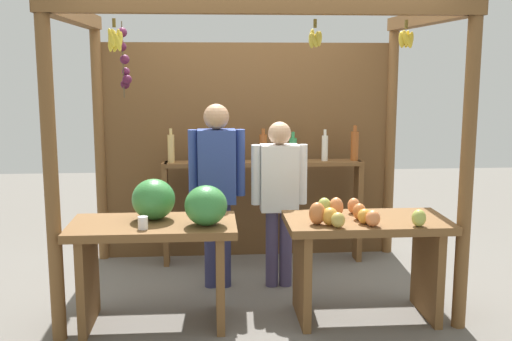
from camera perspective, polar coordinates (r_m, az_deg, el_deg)
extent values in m
plane|color=slate|center=(5.48, -0.15, -10.70)|extent=(12.00, 12.00, 0.00)
cylinder|color=brown|center=(4.38, -18.44, -0.36)|extent=(0.10, 0.10, 2.36)
cylinder|color=brown|center=(4.62, 18.92, 0.11)|extent=(0.10, 0.10, 2.36)
cylinder|color=brown|center=(6.20, -14.28, 2.65)|extent=(0.10, 0.10, 2.36)
cylinder|color=brown|center=(6.37, 12.33, 2.91)|extent=(0.10, 0.10, 2.36)
cube|color=brown|center=(4.22, 0.79, 15.07)|extent=(2.99, 0.12, 0.12)
cube|color=brown|center=(5.25, -16.59, 13.62)|extent=(0.12, 1.97, 0.12)
cube|color=brown|center=(5.45, 15.64, 13.50)|extent=(0.12, 1.97, 0.12)
cube|color=brown|center=(6.15, -0.80, 1.79)|extent=(2.89, 0.04, 2.13)
cylinder|color=brown|center=(4.38, 5.49, 13.38)|extent=(0.02, 0.02, 0.06)
ellipsoid|color=gold|center=(4.38, 5.88, 12.04)|extent=(0.04, 0.07, 0.11)
ellipsoid|color=gold|center=(4.40, 5.59, 11.96)|extent=(0.05, 0.04, 0.11)
ellipsoid|color=gold|center=(4.40, 5.35, 11.83)|extent=(0.08, 0.04, 0.11)
ellipsoid|color=gold|center=(4.38, 5.18, 12.28)|extent=(0.05, 0.07, 0.12)
ellipsoid|color=gold|center=(4.36, 5.13, 11.88)|extent=(0.04, 0.05, 0.11)
ellipsoid|color=gold|center=(4.35, 5.40, 11.90)|extent=(0.07, 0.05, 0.12)
ellipsoid|color=gold|center=(4.35, 5.78, 12.02)|extent=(0.05, 0.05, 0.11)
cylinder|color=brown|center=(4.41, -12.99, 13.16)|extent=(0.02, 0.02, 0.06)
ellipsoid|color=yellow|center=(4.40, -12.54, 11.83)|extent=(0.04, 0.06, 0.14)
ellipsoid|color=yellow|center=(4.42, -12.47, 11.63)|extent=(0.06, 0.07, 0.14)
ellipsoid|color=yellow|center=(4.44, -12.74, 11.40)|extent=(0.08, 0.05, 0.14)
ellipsoid|color=yellow|center=(4.45, -13.19, 11.73)|extent=(0.08, 0.06, 0.14)
ellipsoid|color=yellow|center=(4.42, -13.28, 11.44)|extent=(0.04, 0.06, 0.14)
ellipsoid|color=yellow|center=(4.40, -13.26, 11.64)|extent=(0.05, 0.06, 0.14)
ellipsoid|color=yellow|center=(4.38, -13.21, 11.88)|extent=(0.07, 0.05, 0.14)
ellipsoid|color=yellow|center=(4.39, -12.93, 11.83)|extent=(0.07, 0.04, 0.14)
ellipsoid|color=yellow|center=(4.39, -12.65, 11.48)|extent=(0.06, 0.08, 0.14)
cylinder|color=brown|center=(4.56, 13.72, 13.01)|extent=(0.02, 0.02, 0.06)
ellipsoid|color=gold|center=(4.56, 14.13, 11.71)|extent=(0.04, 0.08, 0.12)
ellipsoid|color=gold|center=(4.59, 13.91, 11.59)|extent=(0.07, 0.07, 0.12)
ellipsoid|color=gold|center=(4.59, 13.67, 11.83)|extent=(0.07, 0.05, 0.12)
ellipsoid|color=gold|center=(4.57, 13.48, 11.62)|extent=(0.06, 0.05, 0.12)
ellipsoid|color=gold|center=(4.56, 13.29, 11.84)|extent=(0.05, 0.08, 0.12)
ellipsoid|color=gold|center=(4.54, 13.27, 11.69)|extent=(0.04, 0.06, 0.12)
ellipsoid|color=gold|center=(4.54, 13.60, 11.84)|extent=(0.05, 0.05, 0.12)
ellipsoid|color=gold|center=(4.53, 13.86, 11.59)|extent=(0.08, 0.05, 0.12)
ellipsoid|color=gold|center=(4.55, 14.06, 11.55)|extent=(0.06, 0.07, 0.12)
cylinder|color=#4C422D|center=(4.67, -12.20, 9.97)|extent=(0.01, 0.01, 0.55)
sphere|color=#511938|center=(4.66, -12.26, 12.37)|extent=(0.07, 0.07, 0.07)
sphere|color=#511938|center=(4.65, -12.50, 11.56)|extent=(0.06, 0.06, 0.06)
sphere|color=#47142D|center=(4.64, -12.28, 11.12)|extent=(0.06, 0.06, 0.06)
sphere|color=#511938|center=(4.68, -12.04, 10.01)|extent=(0.07, 0.07, 0.07)
sphere|color=#601E42|center=(4.69, -11.94, 8.95)|extent=(0.06, 0.06, 0.06)
sphere|color=#511938|center=(4.66, -11.83, 8.24)|extent=(0.07, 0.07, 0.07)
sphere|color=#47142D|center=(4.69, -12.00, 7.80)|extent=(0.07, 0.07, 0.07)
cube|color=brown|center=(4.59, -9.50, -5.13)|extent=(1.22, 0.64, 0.06)
cube|color=brown|center=(4.77, -15.27, -9.63)|extent=(0.06, 0.58, 0.72)
cube|color=brown|center=(4.68, -3.35, -9.66)|extent=(0.06, 0.58, 0.72)
ellipsoid|color=#38843D|center=(4.43, -4.65, -3.24)|extent=(0.38, 0.38, 0.29)
ellipsoid|color=#38843D|center=(4.64, -9.46, -2.64)|extent=(0.45, 0.45, 0.30)
cylinder|color=white|center=(4.40, -10.42, -4.78)|extent=(0.07, 0.07, 0.09)
cube|color=brown|center=(4.72, 10.19, -4.74)|extent=(1.22, 0.64, 0.06)
cube|color=brown|center=(4.73, 4.27, -9.47)|extent=(0.06, 0.58, 0.72)
cube|color=brown|center=(4.97, 15.56, -8.88)|extent=(0.06, 0.58, 0.72)
ellipsoid|color=#B79E47|center=(4.40, 7.59, -4.56)|extent=(0.12, 0.12, 0.11)
ellipsoid|color=#CC7038|center=(4.47, 5.67, -3.97)|extent=(0.15, 0.15, 0.16)
ellipsoid|color=gold|center=(4.54, 10.00, -4.19)|extent=(0.14, 0.14, 0.11)
ellipsoid|color=#E07F47|center=(4.84, 9.02, -3.23)|extent=(0.10, 0.10, 0.12)
ellipsoid|color=#A8B24C|center=(4.55, 14.82, -4.26)|extent=(0.14, 0.14, 0.12)
ellipsoid|color=#CC7038|center=(4.65, 9.53, -3.76)|extent=(0.14, 0.14, 0.12)
ellipsoid|color=#E07F47|center=(4.48, 10.76, -4.37)|extent=(0.15, 0.15, 0.12)
ellipsoid|color=#E07F47|center=(4.70, 7.42, -3.40)|extent=(0.13, 0.13, 0.15)
ellipsoid|color=#A8B24C|center=(4.69, 6.33, -3.41)|extent=(0.13, 0.13, 0.15)
ellipsoid|color=gold|center=(4.46, 6.86, -4.24)|extent=(0.14, 0.14, 0.13)
cube|color=brown|center=(6.01, -8.34, -3.98)|extent=(0.05, 0.20, 1.00)
cube|color=brown|center=(6.17, 9.41, -3.66)|extent=(0.05, 0.20, 1.00)
cube|color=brown|center=(5.92, 0.66, 0.66)|extent=(1.88, 0.22, 0.04)
cylinder|color=#D8B266|center=(5.89, -7.86, 2.01)|extent=(0.06, 0.06, 0.26)
cylinder|color=#D8B266|center=(5.87, -7.89, 3.58)|extent=(0.03, 0.03, 0.06)
cylinder|color=gold|center=(5.88, -5.05, 2.02)|extent=(0.08, 0.08, 0.26)
cylinder|color=gold|center=(5.86, -5.07, 3.56)|extent=(0.03, 0.03, 0.06)
cylinder|color=silver|center=(5.88, -2.15, 2.01)|extent=(0.06, 0.06, 0.25)
cylinder|color=silver|center=(5.86, -2.16, 3.50)|extent=(0.03, 0.03, 0.06)
cylinder|color=#994C1E|center=(5.90, 0.67, 2.09)|extent=(0.07, 0.07, 0.26)
cylinder|color=#994C1E|center=(5.88, 0.68, 3.62)|extent=(0.03, 0.03, 0.06)
cylinder|color=#338C4C|center=(5.93, 3.42, 1.94)|extent=(0.08, 0.08, 0.22)
cylinder|color=#338C4C|center=(5.92, 3.44, 3.30)|extent=(0.03, 0.03, 0.06)
cylinder|color=silver|center=(5.98, 6.37, 2.06)|extent=(0.06, 0.06, 0.24)
cylinder|color=silver|center=(5.96, 6.40, 3.51)|extent=(0.03, 0.03, 0.06)
cylinder|color=#994C1E|center=(6.04, 9.11, 2.26)|extent=(0.08, 0.08, 0.28)
cylinder|color=#994C1E|center=(6.02, 9.15, 3.87)|extent=(0.03, 0.03, 0.06)
cylinder|color=navy|center=(5.39, -4.21, -6.90)|extent=(0.11, 0.11, 0.75)
cylinder|color=navy|center=(5.39, -2.92, -6.88)|extent=(0.11, 0.11, 0.75)
cube|color=#2D428C|center=(5.23, -3.64, 0.36)|extent=(0.32, 0.19, 0.63)
cylinder|color=#2D428C|center=(5.23, -5.84, 0.67)|extent=(0.08, 0.08, 0.57)
cylinder|color=#2D428C|center=(5.23, -1.46, 0.73)|extent=(0.08, 0.08, 0.57)
sphere|color=tan|center=(5.18, -3.69, 4.99)|extent=(0.22, 0.22, 0.22)
cylinder|color=#473E63|center=(5.40, 1.48, -7.21)|extent=(0.11, 0.11, 0.68)
cylinder|color=#473E63|center=(5.42, 2.75, -7.18)|extent=(0.11, 0.11, 0.68)
cube|color=white|center=(5.26, 2.16, -0.69)|extent=(0.32, 0.19, 0.57)
cylinder|color=white|center=(5.24, -0.01, -0.41)|extent=(0.08, 0.08, 0.51)
cylinder|color=white|center=(5.28, 4.32, -0.35)|extent=(0.08, 0.08, 0.51)
sphere|color=tan|center=(5.21, 2.19, 3.46)|extent=(0.20, 0.20, 0.20)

